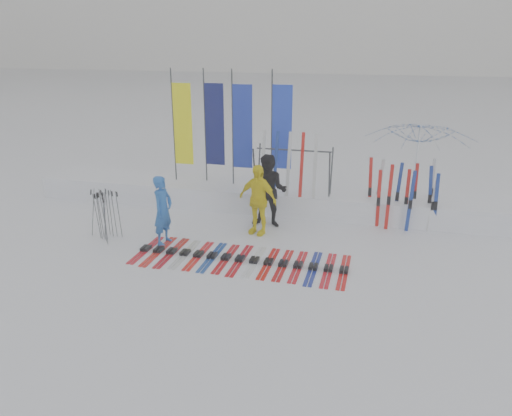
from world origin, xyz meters
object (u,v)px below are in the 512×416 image
(person_yellow, at_px, (258,200))
(ski_row, at_px, (240,259))
(person_black, at_px, (269,191))
(tent_canopy, at_px, (417,169))
(person_blue, at_px, (163,210))
(ski_rack, at_px, (293,165))

(person_yellow, bearing_deg, ski_row, -71.73)
(person_black, bearing_deg, tent_canopy, 27.37)
(person_black, xyz_separation_m, ski_row, (-0.12, -2.22, -0.90))
(person_yellow, xyz_separation_m, ski_row, (0.04, -1.66, -0.84))
(person_black, xyz_separation_m, tent_canopy, (3.60, 1.88, 0.35))
(person_blue, height_order, ski_rack, ski_rack)
(person_blue, xyz_separation_m, person_black, (2.13, 1.71, 0.12))
(person_blue, bearing_deg, tent_canopy, -49.71)
(ski_row, bearing_deg, tent_canopy, 47.75)
(ski_row, bearing_deg, person_blue, 165.83)
(person_blue, distance_m, ski_row, 2.21)
(ski_rack, bearing_deg, person_blue, -132.36)
(ski_row, height_order, ski_rack, ski_rack)
(person_black, height_order, tent_canopy, tent_canopy)
(person_blue, bearing_deg, person_yellow, -51.31)
(tent_canopy, distance_m, ski_rack, 3.31)
(person_black, relative_size, person_yellow, 1.07)
(person_black, height_order, person_yellow, person_black)
(person_blue, relative_size, person_black, 0.87)
(tent_canopy, relative_size, ski_row, 0.61)
(person_black, relative_size, tent_canopy, 0.65)
(ski_rack, bearing_deg, tent_canopy, 14.42)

